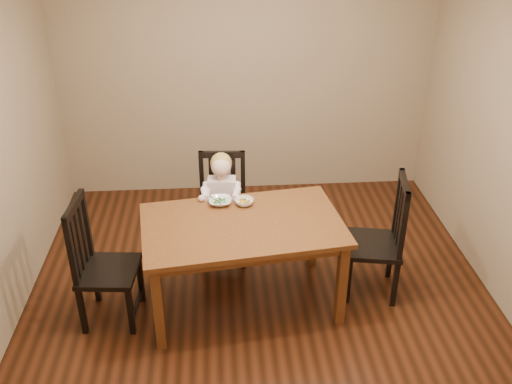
{
  "coord_description": "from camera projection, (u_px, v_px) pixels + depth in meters",
  "views": [
    {
      "loc": [
        -0.32,
        -3.9,
        3.17
      ],
      "look_at": [
        -0.02,
        0.25,
        0.88
      ],
      "focal_mm": 40.0,
      "sensor_mm": 36.0,
      "label": 1
    }
  ],
  "objects": [
    {
      "name": "dining_table",
      "position": [
        243.0,
        233.0,
        4.54
      ],
      "size": [
        1.69,
        1.14,
        0.79
      ],
      "rotation": [
        0.0,
        0.0,
        0.13
      ],
      "color": "#472B10",
      "rests_on": "room"
    },
    {
      "name": "room",
      "position": [
        261.0,
        153.0,
        4.3
      ],
      "size": [
        4.01,
        4.01,
        2.71
      ],
      "color": "#411D0D",
      "rests_on": "ground"
    },
    {
      "name": "chair_right",
      "position": [
        380.0,
        239.0,
        4.77
      ],
      "size": [
        0.52,
        0.54,
        1.09
      ],
      "rotation": [
        0.0,
        0.0,
        1.39
      ],
      "color": "black",
      "rests_on": "room"
    },
    {
      "name": "bowl_veg",
      "position": [
        244.0,
        202.0,
        4.74
      ],
      "size": [
        0.19,
        0.19,
        0.05
      ],
      "primitive_type": "imported",
      "rotation": [
        0.0,
        0.0,
        0.24
      ],
      "color": "white",
      "rests_on": "dining_table"
    },
    {
      "name": "toddler",
      "position": [
        222.0,
        198.0,
        5.15
      ],
      "size": [
        0.36,
        0.44,
        0.57
      ],
      "primitive_type": null,
      "rotation": [
        0.0,
        0.0,
        3.08
      ],
      "color": "white",
      "rests_on": "chair_child"
    },
    {
      "name": "chair_left",
      "position": [
        101.0,
        265.0,
        4.47
      ],
      "size": [
        0.48,
        0.5,
        1.08
      ],
      "rotation": [
        0.0,
        0.0,
        -1.66
      ],
      "color": "black",
      "rests_on": "room"
    },
    {
      "name": "chair_child",
      "position": [
        223.0,
        209.0,
        5.27
      ],
      "size": [
        0.46,
        0.44,
        1.02
      ],
      "rotation": [
        0.0,
        0.0,
        3.08
      ],
      "color": "black",
      "rests_on": "room"
    },
    {
      "name": "bowl_peas",
      "position": [
        220.0,
        201.0,
        4.75
      ],
      "size": [
        0.19,
        0.19,
        0.05
      ],
      "primitive_type": "imported",
      "rotation": [
        0.0,
        0.0,
        -0.03
      ],
      "color": "white",
      "rests_on": "dining_table"
    },
    {
      "name": "fork",
      "position": [
        216.0,
        201.0,
        4.71
      ],
      "size": [
        0.1,
        0.08,
        0.05
      ],
      "rotation": [
        0.0,
        0.0,
        0.9
      ],
      "color": "silver",
      "rests_on": "bowl_peas"
    }
  ]
}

